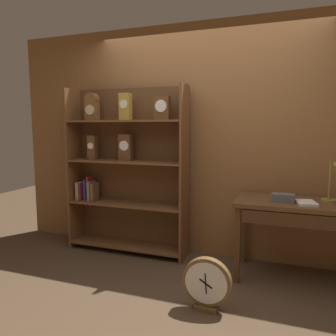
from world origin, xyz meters
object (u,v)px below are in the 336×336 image
at_px(toolbox_small, 283,198).
at_px(desk_lamp, 335,177).
at_px(bookshelf, 125,168).
at_px(round_clock_large, 207,283).
at_px(workbench, 299,212).
at_px(open_repair_manual, 306,203).

bearing_deg(toolbox_small, desk_lamp, 16.74).
relative_size(bookshelf, round_clock_large, 4.38).
relative_size(workbench, toolbox_small, 5.65).
xyz_separation_m(bookshelf, workbench, (1.89, -0.16, -0.32)).
bearing_deg(desk_lamp, open_repair_manual, -145.64).
height_order(open_repair_manual, round_clock_large, open_repair_manual).
bearing_deg(toolbox_small, workbench, 18.77).
height_order(bookshelf, toolbox_small, bookshelf).
distance_m(bookshelf, toolbox_small, 1.76).
xyz_separation_m(bookshelf, open_repair_manual, (1.94, -0.24, -0.20)).
relative_size(desk_lamp, open_repair_manual, 2.00).
height_order(workbench, round_clock_large, workbench).
bearing_deg(workbench, bookshelf, 175.31).
xyz_separation_m(bookshelf, round_clock_large, (1.19, -0.93, -0.76)).
height_order(toolbox_small, round_clock_large, toolbox_small).
bearing_deg(round_clock_large, bookshelf, 142.06).
relative_size(desk_lamp, round_clock_large, 1.01).
bearing_deg(desk_lamp, round_clock_large, -139.15).
xyz_separation_m(bookshelf, desk_lamp, (2.18, -0.07, 0.02)).
relative_size(workbench, desk_lamp, 2.65).
relative_size(bookshelf, workbench, 1.64).
relative_size(toolbox_small, round_clock_large, 0.47).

